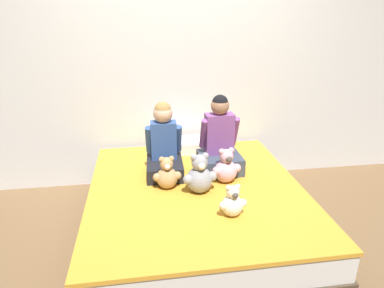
{
  "coord_description": "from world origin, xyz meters",
  "views": [
    {
      "loc": [
        -0.39,
        -2.36,
        1.73
      ],
      "look_at": [
        0.0,
        0.22,
        0.7
      ],
      "focal_mm": 32.0,
      "sensor_mm": 36.0,
      "label": 1
    }
  ],
  "objects_px": {
    "teddy_bear_between_children": "(200,176)",
    "teddy_bear_at_foot_of_bed": "(233,203)",
    "bed": "(196,210)",
    "pillow_at_headboard": "(184,145)",
    "child_on_right": "(220,143)",
    "teddy_bear_held_by_left_child": "(167,175)",
    "child_on_left": "(164,147)",
    "teddy_bear_held_by_right_child": "(226,168)"
  },
  "relations": [
    {
      "from": "teddy_bear_between_children",
      "to": "teddy_bear_at_foot_of_bed",
      "type": "bearing_deg",
      "value": -72.94
    },
    {
      "from": "teddy_bear_at_foot_of_bed",
      "to": "bed",
      "type": "bearing_deg",
      "value": 107.09
    },
    {
      "from": "pillow_at_headboard",
      "to": "child_on_right",
      "type": "bearing_deg",
      "value": -61.98
    },
    {
      "from": "teddy_bear_held_by_left_child",
      "to": "bed",
      "type": "bearing_deg",
      "value": -9.06
    },
    {
      "from": "teddy_bear_held_by_left_child",
      "to": "teddy_bear_between_children",
      "type": "bearing_deg",
      "value": -25.48
    },
    {
      "from": "child_on_right",
      "to": "teddy_bear_between_children",
      "type": "xyz_separation_m",
      "value": [
        -0.24,
        -0.37,
        -0.11
      ]
    },
    {
      "from": "bed",
      "to": "teddy_bear_between_children",
      "type": "bearing_deg",
      "value": -80.18
    },
    {
      "from": "child_on_left",
      "to": "teddy_bear_held_by_right_child",
      "type": "bearing_deg",
      "value": -24.51
    },
    {
      "from": "child_on_right",
      "to": "pillow_at_headboard",
      "type": "xyz_separation_m",
      "value": [
        -0.25,
        0.47,
        -0.19
      ]
    },
    {
      "from": "teddy_bear_held_by_left_child",
      "to": "teddy_bear_at_foot_of_bed",
      "type": "relative_size",
      "value": 1.14
    },
    {
      "from": "bed",
      "to": "teddy_bear_held_by_left_child",
      "type": "distance_m",
      "value": 0.4
    },
    {
      "from": "child_on_left",
      "to": "teddy_bear_at_foot_of_bed",
      "type": "height_order",
      "value": "child_on_left"
    },
    {
      "from": "bed",
      "to": "pillow_at_headboard",
      "type": "height_order",
      "value": "pillow_at_headboard"
    },
    {
      "from": "child_on_left",
      "to": "teddy_bear_held_by_left_child",
      "type": "relative_size",
      "value": 2.32
    },
    {
      "from": "pillow_at_headboard",
      "to": "bed",
      "type": "bearing_deg",
      "value": -90.0
    },
    {
      "from": "bed",
      "to": "teddy_bear_at_foot_of_bed",
      "type": "bearing_deg",
      "value": -67.56
    },
    {
      "from": "teddy_bear_at_foot_of_bed",
      "to": "pillow_at_headboard",
      "type": "xyz_separation_m",
      "value": [
        -0.18,
        1.19,
        -0.04
      ]
    },
    {
      "from": "child_on_left",
      "to": "pillow_at_headboard",
      "type": "height_order",
      "value": "child_on_left"
    },
    {
      "from": "teddy_bear_held_by_left_child",
      "to": "child_on_left",
      "type": "bearing_deg",
      "value": 87.06
    },
    {
      "from": "child_on_left",
      "to": "teddy_bear_at_foot_of_bed",
      "type": "relative_size",
      "value": 2.65
    },
    {
      "from": "child_on_right",
      "to": "pillow_at_headboard",
      "type": "bearing_deg",
      "value": 115.96
    },
    {
      "from": "teddy_bear_held_by_right_child",
      "to": "teddy_bear_at_foot_of_bed",
      "type": "distance_m",
      "value": 0.49
    },
    {
      "from": "child_on_left",
      "to": "teddy_bear_held_by_right_child",
      "type": "height_order",
      "value": "child_on_left"
    },
    {
      "from": "child_on_left",
      "to": "teddy_bear_held_by_left_child",
      "type": "bearing_deg",
      "value": -87.82
    },
    {
      "from": "child_on_right",
      "to": "teddy_bear_at_foot_of_bed",
      "type": "height_order",
      "value": "child_on_right"
    },
    {
      "from": "child_on_left",
      "to": "child_on_right",
      "type": "bearing_deg",
      "value": 1.75
    },
    {
      "from": "bed",
      "to": "child_on_left",
      "type": "height_order",
      "value": "child_on_left"
    },
    {
      "from": "teddy_bear_held_by_left_child",
      "to": "pillow_at_headboard",
      "type": "height_order",
      "value": "teddy_bear_held_by_left_child"
    },
    {
      "from": "pillow_at_headboard",
      "to": "teddy_bear_held_by_left_child",
      "type": "bearing_deg",
      "value": -107.01
    },
    {
      "from": "child_on_left",
      "to": "teddy_bear_between_children",
      "type": "xyz_separation_m",
      "value": [
        0.24,
        -0.37,
        -0.1
      ]
    },
    {
      "from": "bed",
      "to": "teddy_bear_held_by_left_child",
      "type": "xyz_separation_m",
      "value": [
        -0.23,
        0.03,
        0.33
      ]
    },
    {
      "from": "child_on_left",
      "to": "teddy_bear_between_children",
      "type": "height_order",
      "value": "child_on_left"
    },
    {
      "from": "bed",
      "to": "pillow_at_headboard",
      "type": "distance_m",
      "value": 0.81
    },
    {
      "from": "teddy_bear_between_children",
      "to": "teddy_bear_held_by_left_child",
      "type": "bearing_deg",
      "value": 149.36
    },
    {
      "from": "teddy_bear_between_children",
      "to": "teddy_bear_held_by_right_child",
      "type": "bearing_deg",
      "value": 21.07
    },
    {
      "from": "teddy_bear_at_foot_of_bed",
      "to": "pillow_at_headboard",
      "type": "relative_size",
      "value": 0.42
    },
    {
      "from": "bed",
      "to": "teddy_bear_held_by_right_child",
      "type": "bearing_deg",
      "value": 12.68
    },
    {
      "from": "teddy_bear_held_by_left_child",
      "to": "teddy_bear_at_foot_of_bed",
      "type": "distance_m",
      "value": 0.61
    },
    {
      "from": "teddy_bear_held_by_left_child",
      "to": "teddy_bear_at_foot_of_bed",
      "type": "xyz_separation_m",
      "value": [
        0.4,
        -0.45,
        -0.01
      ]
    },
    {
      "from": "teddy_bear_held_by_right_child",
      "to": "teddy_bear_between_children",
      "type": "distance_m",
      "value": 0.27
    },
    {
      "from": "bed",
      "to": "pillow_at_headboard",
      "type": "bearing_deg",
      "value": 90.0
    },
    {
      "from": "child_on_left",
      "to": "teddy_bear_held_by_left_child",
      "type": "xyz_separation_m",
      "value": [
        -0.0,
        -0.27,
        -0.12
      ]
    }
  ]
}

